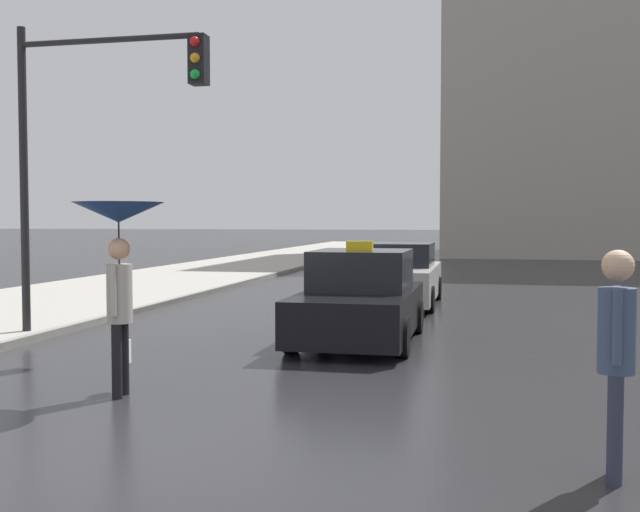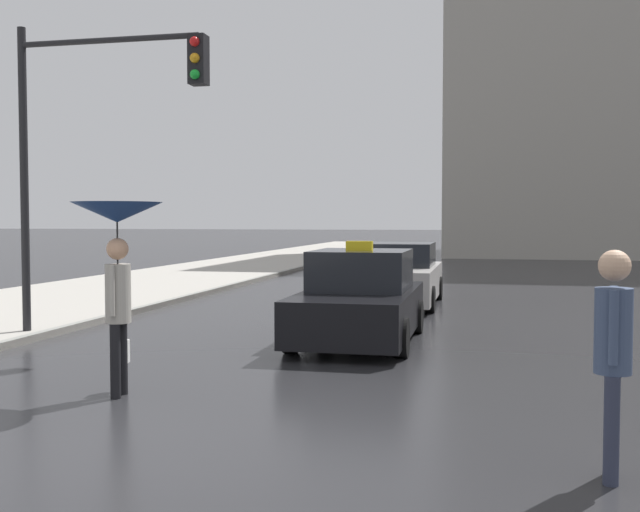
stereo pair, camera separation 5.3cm
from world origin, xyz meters
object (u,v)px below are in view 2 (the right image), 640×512
(sedan_red, at_px, (399,276))
(pedestrian_with_umbrella, at_px, (117,240))
(taxi, at_px, (360,301))
(pedestrian_man, at_px, (613,344))
(traffic_light, at_px, (96,121))

(sedan_red, distance_m, pedestrian_with_umbrella, 10.46)
(taxi, height_order, sedan_red, taxi)
(pedestrian_with_umbrella, bearing_deg, pedestrian_man, -115.05)
(sedan_red, bearing_deg, taxi, 89.75)
(sedan_red, distance_m, traffic_light, 8.47)
(pedestrian_man, bearing_deg, sedan_red, -157.13)
(sedan_red, relative_size, pedestrian_man, 2.49)
(taxi, distance_m, pedestrian_man, 6.96)
(sedan_red, bearing_deg, pedestrian_with_umbrella, 78.21)
(pedestrian_with_umbrella, distance_m, traffic_light, 4.64)
(pedestrian_man, height_order, traffic_light, traffic_light)
(sedan_red, height_order, pedestrian_with_umbrella, pedestrian_with_umbrella)
(pedestrian_with_umbrella, height_order, traffic_light, traffic_light)
(taxi, bearing_deg, pedestrian_man, 116.10)
(traffic_light, bearing_deg, sedan_red, 56.41)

